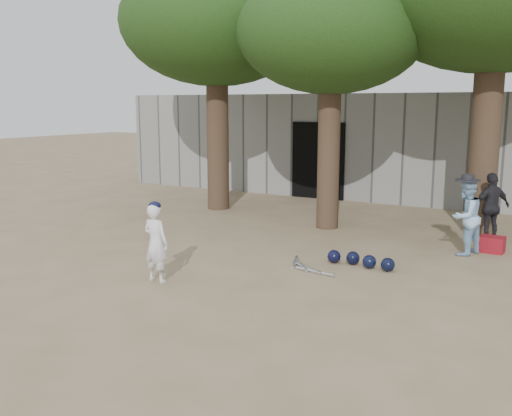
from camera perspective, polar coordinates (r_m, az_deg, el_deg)
The scene contains 9 objects.
ground at distance 9.47m, azimuth -6.19°, elevation -6.29°, with size 70.00×70.00×0.00m, color #937C5E.
boy_player at distance 8.86m, azimuth -9.99°, elevation -3.46°, with size 0.44×0.29×1.22m, color white.
spectator_blue at distance 10.95m, azimuth 20.21°, elevation -0.84°, with size 0.68×0.53×1.40m, color #98C4EB.
spectator_dark at distance 12.27m, azimuth 22.47°, elevation 0.10°, with size 0.80×0.33×1.37m, color black.
red_bag at distance 11.42m, azimuth 22.54°, elevation -3.38°, with size 0.42×0.32×0.30m, color maroon.
back_building at distance 18.51m, azimuth 12.82°, elevation 6.36°, with size 16.00×5.24×3.00m.
helmet_row at distance 9.79m, azimuth 10.42°, elevation -5.15°, with size 1.19×0.34×0.23m.
bat_pile at distance 9.60m, azimuth 4.88°, elevation -5.85°, with size 1.05×0.79×0.06m.
tree_row at distance 13.33m, azimuth 9.60°, elevation 18.76°, with size 11.40×5.80×6.69m.
Camera 1 is at (5.33, -7.35, 2.70)m, focal length 40.00 mm.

